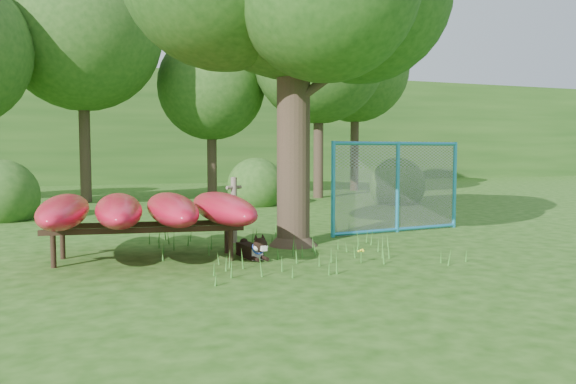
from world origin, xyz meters
name	(u,v)px	position (x,y,z in m)	size (l,w,h in m)	color
ground	(303,263)	(0.00, 0.00, 0.00)	(80.00, 80.00, 0.00)	#1B440D
wooden_post	(234,208)	(-0.49, 2.23, 0.65)	(0.33, 0.19, 1.22)	#6F6253
kayak_rack	(145,210)	(-2.22, 1.08, 0.79)	(3.22, 3.39, 1.04)	black
husky_dog	(253,249)	(-0.60, 0.61, 0.15)	(0.33, 0.97, 0.43)	black
fence_section	(398,187)	(3.09, 2.37, 0.95)	(3.24, 0.48, 3.17)	teal
wildflower_clump	(361,252)	(0.83, -0.31, 0.17)	(0.10, 0.09, 0.22)	#3D822A
bg_tree_b	(82,32)	(-3.00, 12.00, 5.61)	(5.20, 5.20, 8.22)	#34271C
bg_tree_c	(211,87)	(1.50, 13.00, 4.11)	(4.00, 4.00, 6.12)	#34271C
bg_tree_d	(319,57)	(5.00, 11.00, 5.08)	(4.80, 4.80, 7.50)	#34271C
bg_tree_e	(355,69)	(8.00, 14.00, 5.23)	(4.60, 4.60, 7.55)	#34271C
shrub_left	(2,220)	(-5.00, 7.50, 0.00)	(1.80, 1.80, 1.80)	#254F19
shrub_right	(397,204)	(6.50, 8.00, 0.00)	(1.80, 1.80, 1.80)	#254F19
shrub_mid	(256,205)	(2.00, 9.00, 0.00)	(1.80, 1.80, 1.80)	#254F19
wooded_hillside	(134,130)	(0.00, 28.00, 3.00)	(80.00, 12.00, 6.00)	#254F19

